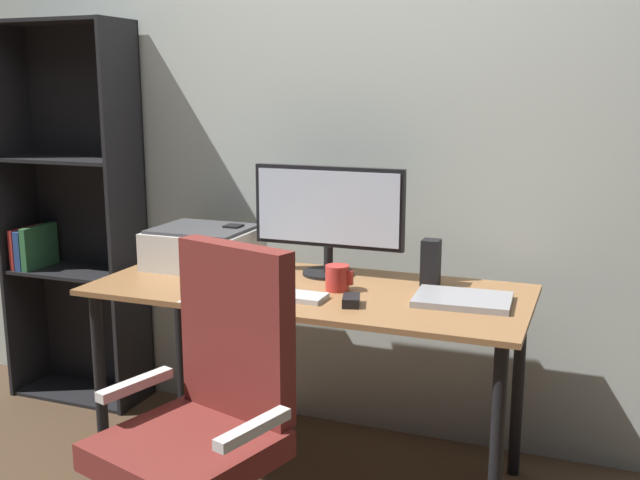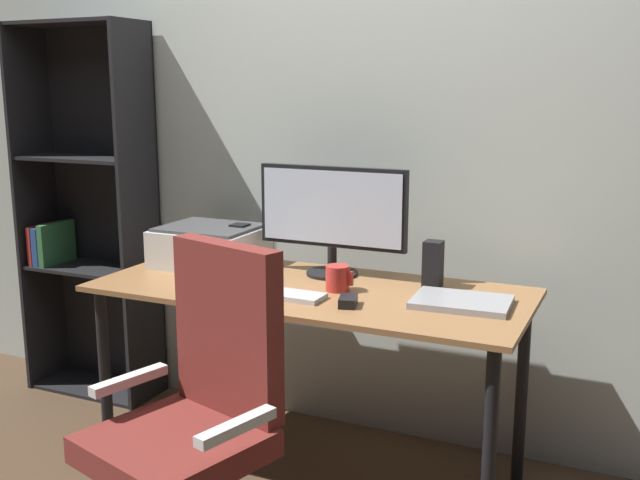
# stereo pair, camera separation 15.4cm
# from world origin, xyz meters

# --- Properties ---
(ground_plane) EXTENTS (12.00, 12.00, 0.00)m
(ground_plane) POSITION_xyz_m (0.00, 0.00, 0.00)
(ground_plane) COLOR #4C3826
(back_wall) EXTENTS (6.40, 0.10, 2.60)m
(back_wall) POSITION_xyz_m (0.00, 0.51, 1.30)
(back_wall) COLOR beige
(back_wall) RESTS_ON ground
(desk) EXTENTS (1.58, 0.68, 0.74)m
(desk) POSITION_xyz_m (0.00, 0.00, 0.65)
(desk) COLOR olive
(desk) RESTS_ON ground
(monitor) EXTENTS (0.60, 0.20, 0.42)m
(monitor) POSITION_xyz_m (-0.00, 0.20, 0.98)
(monitor) COLOR black
(monitor) RESTS_ON desk
(keyboard) EXTENTS (0.29, 0.11, 0.02)m
(keyboard) POSITION_xyz_m (-0.03, -0.15, 0.75)
(keyboard) COLOR #B7BABC
(keyboard) RESTS_ON desk
(mouse) EXTENTS (0.08, 0.11, 0.03)m
(mouse) POSITION_xyz_m (0.22, -0.16, 0.76)
(mouse) COLOR black
(mouse) RESTS_ON desk
(coffee_mug) EXTENTS (0.10, 0.09, 0.09)m
(coffee_mug) POSITION_xyz_m (0.11, -0.00, 0.79)
(coffee_mug) COLOR #B72D28
(coffee_mug) RESTS_ON desk
(laptop) EXTENTS (0.33, 0.25, 0.02)m
(laptop) POSITION_xyz_m (0.56, 0.01, 0.75)
(laptop) COLOR #99999E
(laptop) RESTS_ON desk
(speaker_left) EXTENTS (0.06, 0.07, 0.17)m
(speaker_left) POSITION_xyz_m (-0.40, 0.19, 0.82)
(speaker_left) COLOR black
(speaker_left) RESTS_ON desk
(speaker_right) EXTENTS (0.06, 0.07, 0.17)m
(speaker_right) POSITION_xyz_m (0.40, 0.19, 0.82)
(speaker_right) COLOR black
(speaker_right) RESTS_ON desk
(printer) EXTENTS (0.40, 0.34, 0.16)m
(printer) POSITION_xyz_m (-0.52, 0.14, 0.82)
(printer) COLOR silver
(printer) RESTS_ON desk
(paper_sheet) EXTENTS (0.21, 0.30, 0.00)m
(paper_sheet) POSITION_xyz_m (-0.24, -0.19, 0.74)
(paper_sheet) COLOR white
(paper_sheet) RESTS_ON desk
(office_chair) EXTENTS (0.57, 0.57, 1.01)m
(office_chair) POSITION_xyz_m (-0.05, -0.68, 0.46)
(office_chair) COLOR silver
(office_chair) RESTS_ON ground
(bookshelf) EXTENTS (0.63, 0.28, 1.74)m
(bookshelf) POSITION_xyz_m (-1.32, 0.34, 0.86)
(bookshelf) COLOR black
(bookshelf) RESTS_ON ground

